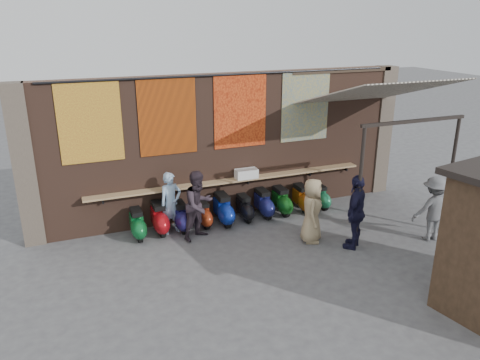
{
  "coord_description": "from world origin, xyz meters",
  "views": [
    {
      "loc": [
        -4.35,
        -9.16,
        5.38
      ],
      "look_at": [
        -0.22,
        1.2,
        1.5
      ],
      "focal_mm": 35.0,
      "sensor_mm": 36.0,
      "label": 1
    }
  ],
  "objects_px": {
    "scooter_stool_5": "(244,208)",
    "diner_right": "(199,205)",
    "scooter_stool_6": "(263,204)",
    "shopper_grey": "(433,209)",
    "scooter_stool_3": "(204,214)",
    "diner_left": "(171,203)",
    "scooter_stool_0": "(137,224)",
    "scooter_stool_8": "(302,199)",
    "scooter_stool_7": "(281,201)",
    "scooter_stool_4": "(223,210)",
    "shopper_tan": "(312,211)",
    "scooter_stool_2": "(181,217)",
    "shopper_navy": "(356,212)",
    "scooter_stool_1": "(159,219)",
    "scooter_stool_9": "(320,197)",
    "shelf_box": "(246,174)"
  },
  "relations": [
    {
      "from": "scooter_stool_5",
      "to": "diner_right",
      "type": "relative_size",
      "value": 0.41
    },
    {
      "from": "diner_right",
      "to": "scooter_stool_6",
      "type": "bearing_deg",
      "value": -8.73
    },
    {
      "from": "diner_right",
      "to": "shopper_grey",
      "type": "distance_m",
      "value": 5.92
    },
    {
      "from": "scooter_stool_3",
      "to": "diner_left",
      "type": "relative_size",
      "value": 0.44
    },
    {
      "from": "scooter_stool_5",
      "to": "scooter_stool_0",
      "type": "bearing_deg",
      "value": -179.08
    },
    {
      "from": "diner_right",
      "to": "diner_left",
      "type": "bearing_deg",
      "value": 108.13
    },
    {
      "from": "scooter_stool_0",
      "to": "diner_right",
      "type": "distance_m",
      "value": 1.67
    },
    {
      "from": "scooter_stool_8",
      "to": "scooter_stool_7",
      "type": "bearing_deg",
      "value": 178.06
    },
    {
      "from": "scooter_stool_4",
      "to": "shopper_tan",
      "type": "height_order",
      "value": "shopper_tan"
    },
    {
      "from": "scooter_stool_6",
      "to": "diner_right",
      "type": "bearing_deg",
      "value": -163.11
    },
    {
      "from": "scooter_stool_2",
      "to": "scooter_stool_3",
      "type": "distance_m",
      "value": 0.66
    },
    {
      "from": "scooter_stool_0",
      "to": "shopper_navy",
      "type": "bearing_deg",
      "value": -26.9
    },
    {
      "from": "diner_right",
      "to": "shopper_tan",
      "type": "bearing_deg",
      "value": -51.18
    },
    {
      "from": "scooter_stool_4",
      "to": "scooter_stool_7",
      "type": "height_order",
      "value": "scooter_stool_4"
    },
    {
      "from": "diner_right",
      "to": "scooter_stool_3",
      "type": "bearing_deg",
      "value": 37.83
    },
    {
      "from": "scooter_stool_4",
      "to": "scooter_stool_1",
      "type": "bearing_deg",
      "value": 177.41
    },
    {
      "from": "scooter_stool_2",
      "to": "shopper_tan",
      "type": "bearing_deg",
      "value": -32.19
    },
    {
      "from": "scooter_stool_0",
      "to": "shopper_navy",
      "type": "distance_m",
      "value": 5.49
    },
    {
      "from": "scooter_stool_1",
      "to": "scooter_stool_9",
      "type": "distance_m",
      "value": 4.83
    },
    {
      "from": "scooter_stool_1",
      "to": "diner_right",
      "type": "bearing_deg",
      "value": -35.79
    },
    {
      "from": "scooter_stool_3",
      "to": "shopper_tan",
      "type": "xyz_separation_m",
      "value": [
        2.25,
        -1.86,
        0.49
      ]
    },
    {
      "from": "scooter_stool_6",
      "to": "shopper_navy",
      "type": "xyz_separation_m",
      "value": [
        1.29,
        -2.55,
        0.55
      ]
    },
    {
      "from": "scooter_stool_0",
      "to": "shopper_navy",
      "type": "xyz_separation_m",
      "value": [
        4.87,
        -2.47,
        0.56
      ]
    },
    {
      "from": "scooter_stool_9",
      "to": "scooter_stool_3",
      "type": "bearing_deg",
      "value": 179.29
    },
    {
      "from": "shopper_tan",
      "to": "scooter_stool_1",
      "type": "bearing_deg",
      "value": 89.22
    },
    {
      "from": "scooter_stool_9",
      "to": "scooter_stool_6",
      "type": "bearing_deg",
      "value": 178.53
    },
    {
      "from": "scooter_stool_6",
      "to": "shopper_navy",
      "type": "height_order",
      "value": "shopper_navy"
    },
    {
      "from": "scooter_stool_2",
      "to": "shopper_grey",
      "type": "bearing_deg",
      "value": -26.3
    },
    {
      "from": "scooter_stool_7",
      "to": "shelf_box",
      "type": "bearing_deg",
      "value": 163.13
    },
    {
      "from": "scooter_stool_0",
      "to": "scooter_stool_3",
      "type": "relative_size",
      "value": 1.11
    },
    {
      "from": "scooter_stool_5",
      "to": "scooter_stool_9",
      "type": "height_order",
      "value": "scooter_stool_5"
    },
    {
      "from": "scooter_stool_4",
      "to": "diner_right",
      "type": "height_order",
      "value": "diner_right"
    },
    {
      "from": "scooter_stool_9",
      "to": "shopper_tan",
      "type": "bearing_deg",
      "value": -126.92
    },
    {
      "from": "scooter_stool_1",
      "to": "scooter_stool_3",
      "type": "relative_size",
      "value": 1.19
    },
    {
      "from": "shelf_box",
      "to": "scooter_stool_9",
      "type": "bearing_deg",
      "value": -7.83
    },
    {
      "from": "scooter_stool_4",
      "to": "shopper_grey",
      "type": "height_order",
      "value": "shopper_grey"
    },
    {
      "from": "diner_left",
      "to": "shopper_tan",
      "type": "xyz_separation_m",
      "value": [
        3.14,
        -1.83,
        0.01
      ]
    },
    {
      "from": "scooter_stool_6",
      "to": "scooter_stool_8",
      "type": "bearing_deg",
      "value": -2.57
    },
    {
      "from": "scooter_stool_2",
      "to": "scooter_stool_9",
      "type": "relative_size",
      "value": 1.12
    },
    {
      "from": "shelf_box",
      "to": "shopper_grey",
      "type": "xyz_separation_m",
      "value": [
        3.79,
        -3.17,
        -0.42
      ]
    },
    {
      "from": "scooter_stool_2",
      "to": "scooter_stool_6",
      "type": "height_order",
      "value": "scooter_stool_6"
    },
    {
      "from": "scooter_stool_1",
      "to": "scooter_stool_5",
      "type": "relative_size",
      "value": 1.16
    },
    {
      "from": "scooter_stool_1",
      "to": "scooter_stool_3",
      "type": "distance_m",
      "value": 1.21
    },
    {
      "from": "shelf_box",
      "to": "scooter_stool_1",
      "type": "bearing_deg",
      "value": -174.35
    },
    {
      "from": "scooter_stool_2",
      "to": "scooter_stool_9",
      "type": "height_order",
      "value": "scooter_stool_2"
    },
    {
      "from": "scooter_stool_1",
      "to": "shopper_tan",
      "type": "bearing_deg",
      "value": -28.4
    },
    {
      "from": "scooter_stool_9",
      "to": "diner_left",
      "type": "bearing_deg",
      "value": 179.86
    },
    {
      "from": "scooter_stool_8",
      "to": "shopper_grey",
      "type": "relative_size",
      "value": 0.48
    },
    {
      "from": "diner_left",
      "to": "shopper_grey",
      "type": "xyz_separation_m",
      "value": [
        6.04,
        -2.87,
        0.02
      ]
    },
    {
      "from": "scooter_stool_3",
      "to": "shopper_navy",
      "type": "distance_m",
      "value": 4.04
    }
  ]
}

